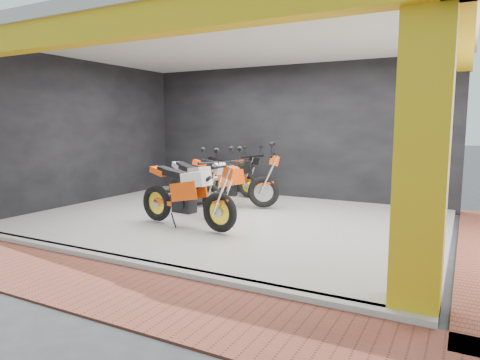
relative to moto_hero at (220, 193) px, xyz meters
The scene contains 14 objects.
ground 1.22m from the moto_hero, 118.67° to the right, with size 80.00×80.00×0.00m, color #2D2D30.
showroom_floor 1.50m from the moto_hero, 109.77° to the left, with size 8.00×6.00×0.10m, color white.
showroom_ceiling 3.06m from the moto_hero, 109.77° to the left, with size 8.40×6.40×0.20m, color beige.
back_wall 4.43m from the moto_hero, 95.75° to the left, with size 8.20×0.20×3.50m, color black.
left_wall 4.78m from the moto_hero, 165.09° to the left, with size 0.20×6.20×3.50m, color black.
corner_column 3.77m from the moto_hero, 24.95° to the right, with size 0.50×0.50×3.50m, color gold.
header_beam_front 3.09m from the moto_hero, 103.60° to the right, with size 8.40×0.30×0.40m, color gold.
header_beam_right 4.51m from the moto_hero, 18.70° to the left, with size 0.30×6.40×0.40m, color gold.
floor_kerb 2.02m from the moto_hero, 103.45° to the right, with size 8.00×0.20×0.10m, color white.
paver_front 2.75m from the moto_hero, 99.49° to the right, with size 9.00×1.40×0.03m, color brown.
moto_hero is the anchor object (origin of this frame).
moto_row_a 1.06m from the moto_hero, 128.32° to the left, with size 2.29×0.85×1.40m, color #A3A5AB, non-canonical shape.
moto_row_b 2.39m from the moto_hero, 96.38° to the left, with size 2.37×0.88×1.45m, color #FF450A, non-canonical shape.
moto_row_c 3.66m from the moto_hero, 109.42° to the left, with size 2.13×0.79×1.30m, color black, non-canonical shape.
Camera 1 is at (4.15, -5.44, 1.99)m, focal length 32.00 mm.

